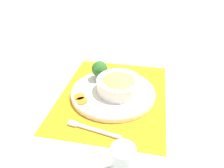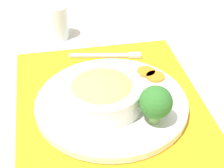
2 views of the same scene
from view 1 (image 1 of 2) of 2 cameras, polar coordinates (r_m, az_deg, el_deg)
name	(u,v)px [view 1 (image 1 of 2)]	position (r m, az deg, el deg)	size (l,w,h in m)	color
ground_plane	(113,95)	(0.84, 0.27, -2.98)	(4.00, 4.00, 0.00)	beige
placemat	(113,95)	(0.84, 0.28, -2.87)	(0.51, 0.41, 0.00)	orange
plate	(113,92)	(0.83, 0.28, -2.13)	(0.32, 0.32, 0.02)	white
bowl	(119,84)	(0.82, 1.83, 0.05)	(0.17, 0.17, 0.06)	silver
broccoli_floret	(100,69)	(0.88, -3.28, 3.90)	(0.06, 0.06, 0.08)	#84AD5B
carrot_slice_near	(79,97)	(0.81, -8.57, -3.33)	(0.04, 0.04, 0.01)	orange
carrot_slice_middle	(81,101)	(0.78, -7.98, -4.44)	(0.04, 0.04, 0.01)	orange
water_glass	(123,163)	(0.57, 2.85, -19.87)	(0.06, 0.06, 0.09)	silver
fork	(89,128)	(0.70, -6.14, -11.40)	(0.05, 0.18, 0.01)	silver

